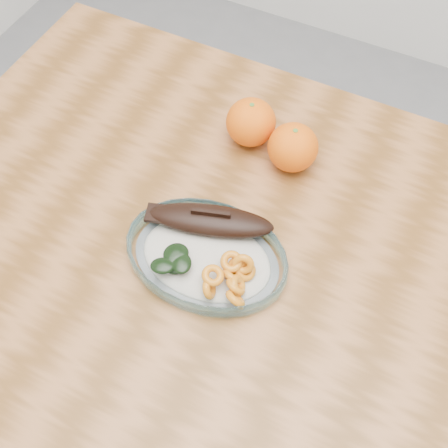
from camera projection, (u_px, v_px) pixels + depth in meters
The scene contains 5 objects.
ground at pixel (241, 396), 1.49m from camera, with size 3.00×3.00×0.00m, color slate.
dining_table at pixel (252, 285), 0.94m from camera, with size 1.20×0.80×0.75m.
plated_meal at pixel (207, 254), 0.84m from camera, with size 0.48×0.48×0.08m.
orange_left at pixel (251, 122), 0.95m from camera, with size 0.09×0.09×0.09m, color #FF5705.
orange_right at pixel (293, 147), 0.92m from camera, with size 0.08×0.08×0.08m, color #FF5705.
Camera 1 is at (0.15, -0.40, 1.50)m, focal length 45.00 mm.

